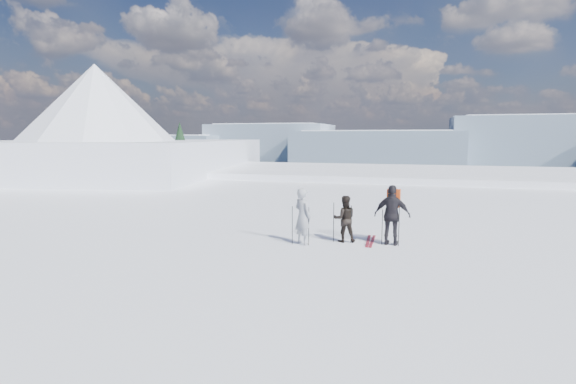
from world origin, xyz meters
name	(u,v)px	position (x,y,z in m)	size (l,w,h in m)	color
lake_basin	(398,248)	(0.00, 30.00, -6.50)	(820.00, 820.00, 71.62)	white
far_mountain_range	(451,147)	(29.60, 454.78, -7.19)	(770.00, 110.00, 53.00)	slate
near_ridge	(136,203)	(-26.66, 29.27, -3.49)	(31.37, 35.68, 25.62)	white
skier_grey	(303,216)	(-1.90, 3.10, 0.91)	(0.66, 0.43, 1.81)	gray
skier_dark	(344,219)	(-0.67, 3.79, 0.77)	(0.74, 0.58, 1.53)	black
skier_pack	(392,215)	(0.85, 3.79, 0.96)	(1.12, 0.47, 1.92)	black
backpack	(394,175)	(0.86, 4.04, 2.21)	(0.41, 0.23, 0.58)	#C33F12
ski_poles	(344,225)	(-0.62, 3.45, 0.62)	(3.31, 0.77, 1.31)	black
skis_loose	(370,241)	(0.15, 4.07, 0.01)	(0.29, 1.70, 0.03)	black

